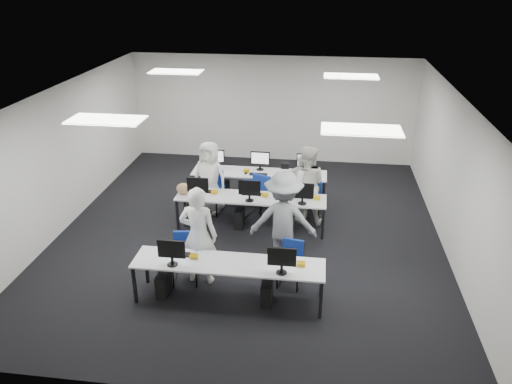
# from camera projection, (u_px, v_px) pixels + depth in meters

# --- Properties ---
(room) EXTENTS (9.00, 9.02, 3.00)m
(room) POSITION_uv_depth(u_px,v_px,m) (249.00, 167.00, 10.11)
(room) COLOR black
(room) RESTS_ON ground
(ceiling_panels) EXTENTS (5.20, 4.60, 0.02)m
(ceiling_panels) POSITION_uv_depth(u_px,v_px,m) (249.00, 94.00, 9.50)
(ceiling_panels) COLOR white
(ceiling_panels) RESTS_ON room
(desk_front) EXTENTS (3.20, 0.70, 0.73)m
(desk_front) POSITION_uv_depth(u_px,v_px,m) (228.00, 265.00, 8.28)
(desk_front) COLOR silver
(desk_front) RESTS_ON ground
(desk_mid) EXTENTS (3.20, 0.70, 0.73)m
(desk_mid) POSITION_uv_depth(u_px,v_px,m) (251.00, 199.00, 10.63)
(desk_mid) COLOR silver
(desk_mid) RESTS_ON ground
(desk_back) EXTENTS (3.20, 0.70, 0.73)m
(desk_back) POSITION_uv_depth(u_px,v_px,m) (259.00, 174.00, 11.89)
(desk_back) COLOR silver
(desk_back) RESTS_ON ground
(equipment_front) EXTENTS (2.51, 0.41, 1.19)m
(equipment_front) POSITION_uv_depth(u_px,v_px,m) (218.00, 281.00, 8.42)
(equipment_front) COLOR #0D34AA
(equipment_front) RESTS_ON desk_front
(equipment_mid) EXTENTS (2.91, 0.41, 1.19)m
(equipment_mid) POSITION_uv_depth(u_px,v_px,m) (242.00, 213.00, 10.77)
(equipment_mid) COLOR white
(equipment_mid) RESTS_ON desk_mid
(equipment_back) EXTENTS (2.91, 0.41, 1.19)m
(equipment_back) POSITION_uv_depth(u_px,v_px,m) (267.00, 187.00, 12.02)
(equipment_back) COLOR white
(equipment_back) RESTS_ON desk_back
(chair_0) EXTENTS (0.51, 0.55, 0.91)m
(chair_0) POSITION_uv_depth(u_px,v_px,m) (186.00, 266.00, 8.97)
(chair_0) COLOR navy
(chair_0) RESTS_ON ground
(chair_1) EXTENTS (0.47, 0.50, 0.82)m
(chair_1) POSITION_uv_depth(u_px,v_px,m) (290.00, 271.00, 8.88)
(chair_1) COLOR navy
(chair_1) RESTS_ON ground
(chair_2) EXTENTS (0.55, 0.59, 0.98)m
(chair_2) POSITION_uv_depth(u_px,v_px,m) (211.00, 199.00, 11.50)
(chair_2) COLOR navy
(chair_2) RESTS_ON ground
(chair_3) EXTENTS (0.61, 0.63, 0.95)m
(chair_3) POSITION_uv_depth(u_px,v_px,m) (258.00, 205.00, 11.26)
(chair_3) COLOR navy
(chair_3) RESTS_ON ground
(chair_4) EXTENTS (0.47, 0.50, 0.86)m
(chair_4) POSITION_uv_depth(u_px,v_px,m) (311.00, 209.00, 11.12)
(chair_4) COLOR navy
(chair_4) RESTS_ON ground
(chair_5) EXTENTS (0.48, 0.52, 0.91)m
(chair_5) POSITION_uv_depth(u_px,v_px,m) (214.00, 195.00, 11.75)
(chair_5) COLOR navy
(chair_5) RESTS_ON ground
(chair_6) EXTENTS (0.41, 0.45, 0.82)m
(chair_6) POSITION_uv_depth(u_px,v_px,m) (252.00, 199.00, 11.61)
(chair_6) COLOR navy
(chair_6) RESTS_ON ground
(chair_7) EXTENTS (0.46, 0.50, 0.94)m
(chair_7) POSITION_uv_depth(u_px,v_px,m) (310.00, 200.00, 11.49)
(chair_7) COLOR navy
(chair_7) RESTS_ON ground
(handbag) EXTENTS (0.31, 0.20, 0.26)m
(handbag) POSITION_uv_depth(u_px,v_px,m) (184.00, 189.00, 10.69)
(handbag) COLOR tan
(handbag) RESTS_ON desk_mid
(student_0) EXTENTS (0.69, 0.47, 1.85)m
(student_0) POSITION_uv_depth(u_px,v_px,m) (199.00, 236.00, 8.70)
(student_0) COLOR silver
(student_0) RESTS_ON ground
(student_1) EXTENTS (0.87, 0.69, 1.77)m
(student_1) POSITION_uv_depth(u_px,v_px,m) (306.00, 185.00, 10.81)
(student_1) COLOR silver
(student_1) RESTS_ON ground
(student_2) EXTENTS (0.93, 0.73, 1.68)m
(student_2) POSITION_uv_depth(u_px,v_px,m) (210.00, 177.00, 11.31)
(student_2) COLOR silver
(student_2) RESTS_ON ground
(student_3) EXTENTS (0.94, 0.64, 1.49)m
(student_3) POSITION_uv_depth(u_px,v_px,m) (301.00, 186.00, 11.10)
(student_3) COLOR silver
(student_3) RESTS_ON ground
(photographer) EXTENTS (1.25, 0.74, 1.91)m
(photographer) POSITION_uv_depth(u_px,v_px,m) (283.00, 221.00, 9.14)
(photographer) COLOR gray
(photographer) RESTS_ON ground
(dslr_camera) EXTENTS (0.14, 0.18, 0.10)m
(dslr_camera) POSITION_uv_depth(u_px,v_px,m) (285.00, 166.00, 8.88)
(dslr_camera) COLOR black
(dslr_camera) RESTS_ON photographer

